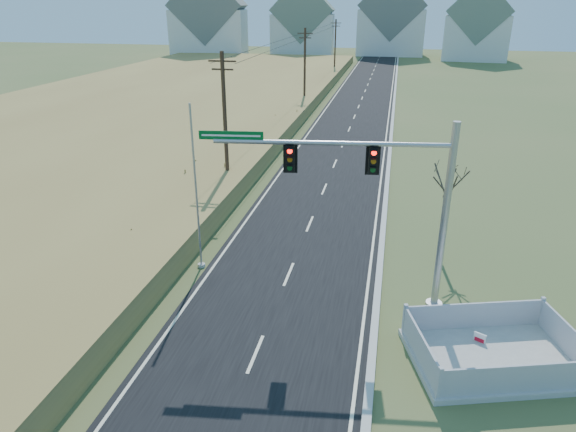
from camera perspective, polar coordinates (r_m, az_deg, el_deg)
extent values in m
plane|color=#45592B|center=(20.87, -2.18, -11.88)|extent=(260.00, 260.00, 0.00)
cube|color=black|center=(67.81, 8.12, 12.54)|extent=(8.00, 180.00, 0.06)
cube|color=#B2AFA8|center=(67.67, 11.71, 12.33)|extent=(0.30, 180.00, 0.18)
cube|color=#9E8947|center=(64.27, -14.91, 12.02)|extent=(38.00, 110.00, 1.30)
cylinder|color=#422D1E|center=(34.21, -7.00, 10.20)|extent=(0.26, 0.26, 9.00)
cube|color=#422D1E|center=(33.59, -7.33, 16.71)|extent=(1.80, 0.10, 0.10)
cube|color=#422D1E|center=(33.64, -7.28, 15.86)|extent=(1.40, 0.10, 0.10)
cylinder|color=#422D1E|center=(62.99, 1.87, 16.09)|extent=(0.26, 0.26, 9.00)
cube|color=#422D1E|center=(62.66, 1.92, 19.63)|extent=(1.80, 0.10, 0.10)
cube|color=#422D1E|center=(62.69, 1.91, 19.17)|extent=(1.40, 0.10, 0.10)
cylinder|color=#422D1E|center=(92.55, 5.25, 18.16)|extent=(0.26, 0.26, 9.00)
cube|color=#422D1E|center=(92.32, 5.34, 20.58)|extent=(1.80, 0.10, 0.10)
cube|color=#422D1E|center=(92.35, 5.33, 20.27)|extent=(1.40, 0.10, 0.10)
cube|color=white|center=(124.23, -8.70, 19.41)|extent=(17.38, 13.12, 10.00)
cube|color=slate|center=(124.05, -8.88, 22.13)|extent=(17.69, 13.38, 16.29)
cube|color=white|center=(126.82, 1.67, 19.48)|extent=(14.66, 10.95, 9.00)
cube|color=slate|center=(126.62, 1.70, 21.92)|extent=(14.93, 11.17, 14.26)
cube|color=white|center=(128.84, 11.33, 19.36)|extent=(15.00, 10.00, 10.00)
cube|color=slate|center=(128.66, 11.54, 21.97)|extent=(15.27, 10.20, 15.27)
cube|color=white|center=(121.88, 20.13, 18.06)|extent=(13.87, 10.31, 9.00)
cube|color=slate|center=(121.67, 20.49, 20.58)|extent=(14.12, 10.51, 13.24)
cylinder|color=#9EA0A5|center=(22.67, 15.88, -9.43)|extent=(0.67, 0.67, 0.22)
cylinder|color=#9EA0A5|center=(20.95, 16.98, -0.54)|extent=(0.29, 0.29, 7.85)
cylinder|color=#9EA0A5|center=(19.44, 4.90, 8.06)|extent=(8.92, 1.31, 0.18)
cube|color=black|center=(19.68, 9.44, 6.13)|extent=(0.37, 0.32, 1.05)
cube|color=black|center=(19.65, 0.24, 6.42)|extent=(0.37, 0.32, 1.05)
cube|color=#04531D|center=(19.72, -6.35, 8.89)|extent=(2.45, 0.35, 0.34)
cube|color=#B7B5AD|center=(20.28, 21.76, -14.55)|extent=(6.59, 5.39, 0.22)
cube|color=#B7B7BC|center=(18.69, 24.50, -16.14)|extent=(5.19, 1.65, 1.08)
cube|color=#B7B7BC|center=(21.23, 19.91, -10.32)|extent=(5.19, 1.65, 1.08)
cube|color=#B7B7BC|center=(18.91, 14.50, -14.07)|extent=(1.13, 3.47, 1.08)
cube|color=#B7B7BC|center=(21.22, 28.68, -11.97)|extent=(1.13, 3.47, 1.08)
cube|color=white|center=(20.77, 20.50, -12.75)|extent=(0.41, 0.25, 0.55)
cube|color=red|center=(20.75, 20.47, -12.79)|extent=(0.32, 0.18, 0.16)
cylinder|color=#B7B5AD|center=(25.23, -9.59, -5.41)|extent=(0.35, 0.35, 0.16)
cylinder|color=#9EA0A5|center=(23.67, -10.19, 2.84)|extent=(0.10, 0.10, 7.86)
cylinder|color=#4C3F33|center=(26.04, 16.82, -1.22)|extent=(0.16, 0.16, 3.40)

